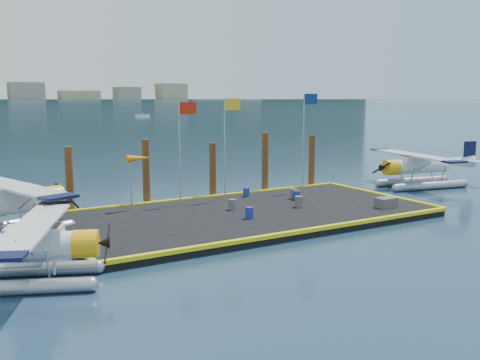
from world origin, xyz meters
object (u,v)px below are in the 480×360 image
object	(u,v)px
seaplane_a	(25,250)
flagpole_red	(183,137)
drum_3	(249,213)
drum_4	(294,194)
piling_1	(146,174)
flagpole_yellow	(227,133)
seaplane_d	(418,168)
drum_1	(299,202)
piling_3	(265,164)
piling_0	(70,182)
seaplane_b	(6,208)
piling_4	(312,163)
crate	(386,203)
windsock	(138,159)
drum_5	(246,192)
drum_2	(297,195)
piling_2	(213,172)
drum_0	(232,205)
flagpole_blue	(306,127)

from	to	relation	value
seaplane_a	flagpole_red	size ratio (longest dim) A/B	1.38
drum_3	drum_4	world-z (taller)	drum_4
drum_4	piling_1	size ratio (longest dim) A/B	0.15
seaplane_a	piling_1	world-z (taller)	piling_1
flagpole_red	flagpole_yellow	distance (m)	3.00
seaplane_d	drum_1	bearing A→B (deg)	113.25
drum_1	piling_3	bearing A→B (deg)	75.92
flagpole_red	piling_0	size ratio (longest dim) A/B	1.50
seaplane_b	piling_4	size ratio (longest dim) A/B	2.37
seaplane_d	drum_1	world-z (taller)	seaplane_d
drum_1	crate	world-z (taller)	drum_1
drum_3	flagpole_yellow	bearing A→B (deg)	72.86
drum_1	drum_3	size ratio (longest dim) A/B	1.05
windsock	piling_1	distance (m)	2.21
drum_5	flagpole_yellow	size ratio (longest dim) A/B	0.09
drum_2	piling_4	bearing A→B (deg)	43.38
drum_5	piling_2	distance (m)	2.52
seaplane_d	windsock	size ratio (longest dim) A/B	3.01
seaplane_b	windsock	size ratio (longest dim) A/B	3.03
drum_5	piling_1	xyz separation A→B (m)	(-6.11, 1.51, 1.41)
crate	drum_5	bearing A→B (deg)	127.06
flagpole_yellow	windsock	xyz separation A→B (m)	(-5.73, 0.00, -1.28)
seaplane_b	flagpole_red	distance (m)	10.41
drum_5	seaplane_b	bearing A→B (deg)	-174.23
drum_0	drum_5	world-z (taller)	drum_0
flagpole_yellow	windsock	size ratio (longest dim) A/B	1.99
flagpole_red	piling_3	world-z (taller)	flagpole_red
piling_1	flagpole_red	bearing A→B (deg)	-43.15
piling_0	drum_3	bearing A→B (deg)	-42.19
seaplane_a	piling_4	xyz separation A→B (m)	(20.96, 10.36, 0.69)
seaplane_b	seaplane_d	xyz separation A→B (m)	(28.26, -0.07, -0.03)
piling_2	windsock	bearing A→B (deg)	-163.85
drum_5	piling_3	bearing A→B (deg)	32.37
flagpole_blue	drum_0	bearing A→B (deg)	-158.28
drum_4	flagpole_blue	distance (m)	5.04
crate	flagpole_red	world-z (taller)	flagpole_red
flagpole_red	windsock	bearing A→B (deg)	180.00
drum_0	flagpole_red	world-z (taller)	flagpole_red
drum_0	flagpole_red	bearing A→B (deg)	119.97
drum_4	piling_4	distance (m)	5.65
drum_4	windsock	bearing A→B (deg)	168.00
seaplane_b	drum_4	distance (m)	16.55
drum_4	flagpole_yellow	xyz separation A→B (m)	(-3.62, 1.99, 3.80)
flagpole_red	windsock	distance (m)	2.97
drum_1	piling_0	xyz separation A→B (m)	(-11.53, 5.85, 1.28)
drum_1	drum_3	distance (m)	4.08
seaplane_a	drum_0	bearing A→B (deg)	138.85
flagpole_blue	drum_5	bearing A→B (deg)	178.92
piling_0	piling_3	xyz separation A→B (m)	(13.00, 0.00, 0.15)
flagpole_yellow	piling_3	xyz separation A→B (m)	(3.80, 1.60, -2.36)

